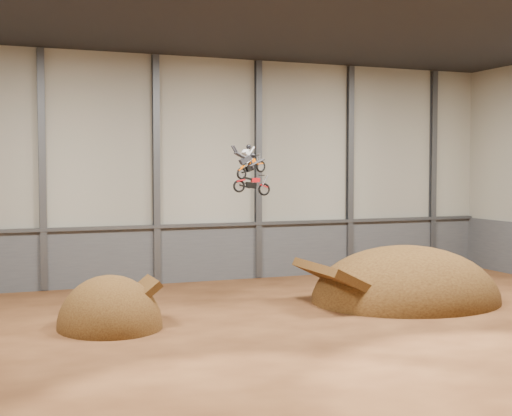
{
  "coord_description": "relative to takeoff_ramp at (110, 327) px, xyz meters",
  "views": [
    {
      "loc": [
        -13.37,
        -27.81,
        7.09
      ],
      "look_at": [
        -1.01,
        4.0,
        5.19
      ],
      "focal_mm": 50.0,
      "sensor_mm": 36.0,
      "label": 1
    }
  ],
  "objects": [
    {
      "name": "floor",
      "position": [
        8.06,
        -3.91,
        0.0
      ],
      "size": [
        40.0,
        40.0,
        0.0
      ],
      "primitive_type": "plane",
      "color": "#452512",
      "rests_on": "ground"
    },
    {
      "name": "back_wall",
      "position": [
        8.06,
        11.09,
        7.0
      ],
      "size": [
        40.0,
        0.1,
        14.0
      ],
      "primitive_type": "cube",
      "color": "#A3A091",
      "rests_on": "ground"
    },
    {
      "name": "ceiling",
      "position": [
        8.06,
        -3.91,
        14.0
      ],
      "size": [
        40.0,
        40.0,
        0.0
      ],
      "primitive_type": "plane",
      "color": "black",
      "rests_on": "back_wall"
    },
    {
      "name": "lower_band_back",
      "position": [
        8.06,
        10.99,
        1.75
      ],
      "size": [
        39.8,
        0.18,
        3.5
      ],
      "primitive_type": "cube",
      "color": "#4E5055",
      "rests_on": "ground"
    },
    {
      "name": "steel_rail",
      "position": [
        8.06,
        10.84,
        3.55
      ],
      "size": [
        39.8,
        0.35,
        0.2
      ],
      "primitive_type": "cube",
      "color": "#47494F",
      "rests_on": "lower_band_back"
    },
    {
      "name": "steel_column_1",
      "position": [
        -1.94,
        10.89,
        7.0
      ],
      "size": [
        0.4,
        0.36,
        13.9
      ],
      "primitive_type": "cube",
      "color": "#47494F",
      "rests_on": "ground"
    },
    {
      "name": "steel_column_2",
      "position": [
        4.73,
        10.89,
        7.0
      ],
      "size": [
        0.4,
        0.36,
        13.9
      ],
      "primitive_type": "cube",
      "color": "#47494F",
      "rests_on": "ground"
    },
    {
      "name": "steel_column_3",
      "position": [
        11.39,
        10.89,
        7.0
      ],
      "size": [
        0.4,
        0.36,
        13.9
      ],
      "primitive_type": "cube",
      "color": "#47494F",
      "rests_on": "ground"
    },
    {
      "name": "steel_column_4",
      "position": [
        18.06,
        10.89,
        7.0
      ],
      "size": [
        0.4,
        0.36,
        13.9
      ],
      "primitive_type": "cube",
      "color": "#47494F",
      "rests_on": "ground"
    },
    {
      "name": "steel_column_5",
      "position": [
        24.73,
        10.89,
        7.0
      ],
      "size": [
        0.4,
        0.36,
        13.9
      ],
      "primitive_type": "cube",
      "color": "#47494F",
      "rests_on": "ground"
    },
    {
      "name": "takeoff_ramp",
      "position": [
        0.0,
        0.0,
        0.0
      ],
      "size": [
        4.65,
        5.37,
        4.65
      ],
      "primitive_type": "ellipsoid",
      "color": "#38210E",
      "rests_on": "ground"
    },
    {
      "name": "landing_ramp",
      "position": [
        15.85,
        0.62,
        0.0
      ],
      "size": [
        10.3,
        9.11,
        5.94
      ],
      "primitive_type": "ellipsoid",
      "color": "#38210E",
      "rests_on": "ground"
    },
    {
      "name": "fmx_rider_a",
      "position": [
        7.75,
        2.41,
        7.59
      ],
      "size": [
        2.45,
        1.48,
        2.21
      ],
      "primitive_type": null,
      "rotation": [
        0.0,
        -0.28,
        0.34
      ],
      "color": "#DE5200"
    },
    {
      "name": "fmx_rider_b",
      "position": [
        7.19,
        1.14,
        6.96
      ],
      "size": [
        2.94,
        0.88,
        2.58
      ],
      "primitive_type": null,
      "rotation": [
        0.0,
        0.13,
        0.04
      ],
      "color": "#B90D13"
    }
  ]
}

